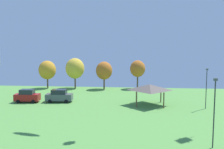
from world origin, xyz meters
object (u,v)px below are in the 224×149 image
(treeline_tree_0, at_px, (47,70))
(treeline_tree_3, at_px, (138,69))
(light_post_0, at_px, (206,86))
(park_pavilion, at_px, (149,87))
(treeline_tree_1, at_px, (75,68))
(parked_car_second_from_left, at_px, (59,96))
(treeline_tree_2, at_px, (104,71))
(light_post_1, at_px, (214,109))
(parked_car_leftmost, at_px, (27,96))

(treeline_tree_0, distance_m, treeline_tree_3, 22.46)
(light_post_0, height_order, treeline_tree_3, treeline_tree_3)
(park_pavilion, xyz_separation_m, treeline_tree_1, (-17.35, 16.72, 1.84))
(parked_car_second_from_left, xyz_separation_m, light_post_0, (25.26, -2.58, 2.53))
(treeline_tree_0, relative_size, treeline_tree_2, 1.02)
(light_post_0, xyz_separation_m, treeline_tree_0, (-33.19, 17.94, 0.84))
(parked_car_second_from_left, bearing_deg, light_post_0, -9.49)
(light_post_1, bearing_deg, treeline_tree_0, 130.86)
(light_post_1, xyz_separation_m, treeline_tree_3, (-6.87, 35.26, 1.07))
(parked_car_second_from_left, relative_size, treeline_tree_1, 0.65)
(parked_car_leftmost, distance_m, light_post_1, 32.47)
(parked_car_second_from_left, xyz_separation_m, treeline_tree_0, (-7.93, 15.36, 3.36))
(treeline_tree_0, height_order, treeline_tree_1, treeline_tree_1)
(parked_car_second_from_left, relative_size, treeline_tree_0, 0.71)
(park_pavilion, relative_size, treeline_tree_3, 0.82)
(treeline_tree_2, distance_m, treeline_tree_3, 8.28)
(parked_car_leftmost, bearing_deg, treeline_tree_2, 49.32)
(parked_car_leftmost, bearing_deg, light_post_0, -7.05)
(parked_car_second_from_left, distance_m, treeline_tree_2, 16.86)
(parked_car_leftmost, height_order, treeline_tree_3, treeline_tree_3)
(parked_car_leftmost, height_order, treeline_tree_0, treeline_tree_0)
(parked_car_second_from_left, relative_size, park_pavilion, 0.85)
(treeline_tree_1, bearing_deg, treeline_tree_2, -5.62)
(park_pavilion, bearing_deg, treeline_tree_1, 136.05)
(treeline_tree_3, bearing_deg, treeline_tree_2, -169.46)
(parked_car_second_from_left, bearing_deg, parked_car_leftmost, -176.03)
(parked_car_leftmost, height_order, park_pavilion, park_pavilion)
(light_post_0, distance_m, treeline_tree_0, 37.74)
(light_post_0, bearing_deg, treeline_tree_1, 144.78)
(light_post_0, bearing_deg, treeline_tree_2, 136.66)
(treeline_tree_3, bearing_deg, treeline_tree_0, -176.37)
(light_post_1, height_order, treeline_tree_0, treeline_tree_0)
(park_pavilion, relative_size, treeline_tree_1, 0.77)
(parked_car_second_from_left, bearing_deg, treeline_tree_0, 113.66)
(parked_car_leftmost, bearing_deg, treeline_tree_0, 94.07)
(light_post_1, distance_m, treeline_tree_0, 44.75)
(light_post_0, bearing_deg, parked_car_leftmost, 176.65)
(treeline_tree_1, bearing_deg, park_pavilion, -43.95)
(parked_car_second_from_left, bearing_deg, treeline_tree_3, 45.56)
(parked_car_leftmost, height_order, light_post_1, light_post_1)
(light_post_1, height_order, treeline_tree_1, treeline_tree_1)
(treeline_tree_0, xyz_separation_m, treeline_tree_2, (14.28, -0.09, -0.03))
(parked_car_leftmost, height_order, parked_car_second_from_left, parked_car_leftmost)
(treeline_tree_1, bearing_deg, parked_car_second_from_left, -86.23)
(treeline_tree_2, bearing_deg, light_post_0, -43.34)
(light_post_0, height_order, treeline_tree_0, treeline_tree_0)
(treeline_tree_0, distance_m, treeline_tree_2, 14.28)
(parked_car_second_from_left, bearing_deg, light_post_1, -44.55)
(parked_car_leftmost, xyz_separation_m, treeline_tree_0, (-2.20, 16.13, 3.34))
(treeline_tree_0, relative_size, treeline_tree_1, 0.92)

